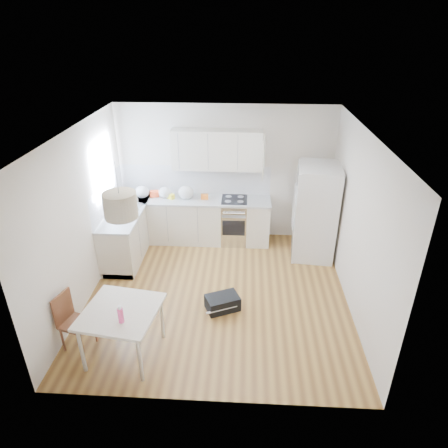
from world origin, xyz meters
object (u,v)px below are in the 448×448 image
gym_bag (222,303)px  refrigerator (316,212)px  dining_chair (76,322)px  dining_table (121,315)px

gym_bag → refrigerator: bearing=23.5°
refrigerator → gym_bag: refrigerator is taller
dining_chair → dining_table: bearing=8.2°
refrigerator → dining_chair: bearing=-137.2°
refrigerator → gym_bag: bearing=-127.0°
dining_table → refrigerator: bearing=52.6°
refrigerator → gym_bag: (-1.64, -1.79, -0.77)m
refrigerator → dining_table: bearing=-130.4°
dining_table → dining_chair: 0.71m
dining_table → dining_chair: (-0.67, 0.09, -0.23)m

